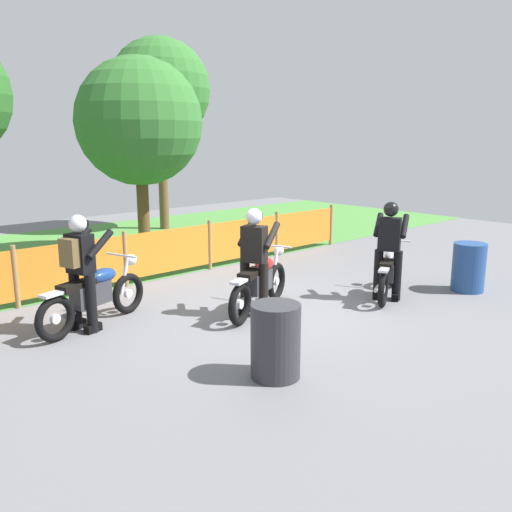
{
  "coord_description": "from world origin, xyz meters",
  "views": [
    {
      "loc": [
        -5.77,
        -5.89,
        2.73
      ],
      "look_at": [
        -0.18,
        0.21,
        0.9
      ],
      "focal_mm": 37.61,
      "sensor_mm": 36.0,
      "label": 1
    }
  ],
  "objects": [
    {
      "name": "spare_drum",
      "position": [
        3.44,
        -1.55,
        0.44
      ],
      "size": [
        0.58,
        0.58,
        0.88
      ],
      "primitive_type": "cylinder",
      "color": "navy",
      "rests_on": "ground"
    },
    {
      "name": "tree_near_right",
      "position": [
        3.13,
        7.97,
        4.08
      ],
      "size": [
        2.95,
        2.95,
        5.58
      ],
      "color": "brown",
      "rests_on": "ground"
    },
    {
      "name": "ground",
      "position": [
        0.0,
        0.0,
        -0.01
      ],
      "size": [
        24.0,
        24.0,
        0.02
      ],
      "primitive_type": "cube",
      "color": "slate"
    },
    {
      "name": "barrier_fence",
      "position": [
        -0.0,
        2.93,
        0.54
      ],
      "size": [
        9.99,
        0.08,
        1.05
      ],
      "color": "#997547",
      "rests_on": "ground"
    },
    {
      "name": "tree_near_left",
      "position": [
        0.78,
        5.21,
        3.08
      ],
      "size": [
        2.91,
        2.91,
        4.55
      ],
      "color": "brown",
      "rests_on": "ground"
    },
    {
      "name": "grass_verge",
      "position": [
        0.0,
        6.55,
        0.01
      ],
      "size": [
        24.0,
        7.24,
        0.01
      ],
      "primitive_type": "cube",
      "color": "#4C8C3D",
      "rests_on": "ground"
    },
    {
      "name": "oil_drum",
      "position": [
        -1.67,
        -1.75,
        0.44
      ],
      "size": [
        0.58,
        0.58,
        0.88
      ],
      "primitive_type": "cylinder",
      "color": "#2D2D33",
      "rests_on": "ground"
    },
    {
      "name": "motorcycle_lead",
      "position": [
        2.09,
        -0.76,
        0.44
      ],
      "size": [
        1.77,
        0.99,
        0.91
      ],
      "rotation": [
        0.0,
        0.0,
        0.46
      ],
      "color": "black",
      "rests_on": "ground"
    },
    {
      "name": "motorcycle_third",
      "position": [
        -0.16,
        0.15,
        0.47
      ],
      "size": [
        1.94,
        0.98,
        0.98
      ],
      "rotation": [
        0.0,
        0.0,
        0.4
      ],
      "color": "black",
      "rests_on": "ground"
    },
    {
      "name": "motorcycle_trailing",
      "position": [
        -2.42,
        1.28,
        0.47
      ],
      "size": [
        2.0,
        0.84,
        0.97
      ],
      "rotation": [
        0.0,
        0.0,
        0.3
      ],
      "color": "black",
      "rests_on": "ground"
    },
    {
      "name": "rider_third",
      "position": [
        -0.34,
        0.07,
        0.92
      ],
      "size": [
        0.7,
        0.69,
        1.69
      ],
      "rotation": [
        0.0,
        0.0,
        0.4
      ],
      "color": "black",
      "rests_on": "ground"
    },
    {
      "name": "rider_trailing",
      "position": [
        -2.63,
        1.21,
        0.95
      ],
      "size": [
        0.76,
        0.66,
        1.69
      ],
      "rotation": [
        0.0,
        0.0,
        0.3
      ],
      "color": "black",
      "rests_on": "ground"
    },
    {
      "name": "rider_lead",
      "position": [
        1.92,
        -0.85,
        0.92
      ],
      "size": [
        0.71,
        0.7,
        1.69
      ],
      "rotation": [
        0.0,
        0.0,
        0.46
      ],
      "color": "black",
      "rests_on": "ground"
    }
  ]
}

